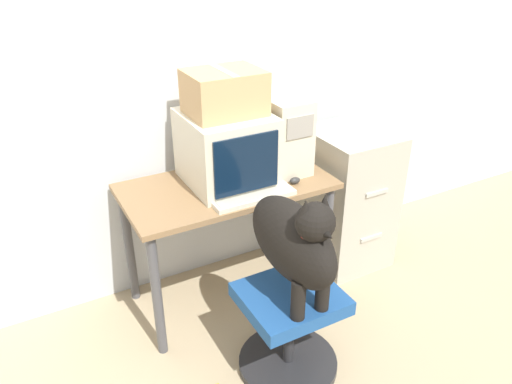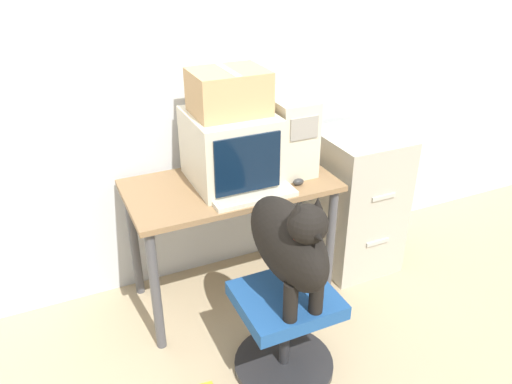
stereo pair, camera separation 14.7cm
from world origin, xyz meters
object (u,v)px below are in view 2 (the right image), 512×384
object	(u,v)px
crt_monitor	(230,148)
pc_tower	(285,132)
keyboard	(253,195)
cardboard_box	(229,92)
filing_cabinet	(355,201)
dog	(290,242)
office_chair	(285,329)

from	to	relation	value
crt_monitor	pc_tower	distance (m)	0.34
crt_monitor	keyboard	bearing A→B (deg)	-83.16
pc_tower	cardboard_box	world-z (taller)	cardboard_box
crt_monitor	pc_tower	bearing A→B (deg)	6.89
filing_cabinet	keyboard	bearing A→B (deg)	-165.51
dog	filing_cabinet	distance (m)	1.10
pc_tower	office_chair	size ratio (longest dim) A/B	0.87
office_chair	cardboard_box	xyz separation A→B (m)	(0.01, 0.67, 0.98)
office_chair	cardboard_box	world-z (taller)	cardboard_box
office_chair	cardboard_box	size ratio (longest dim) A/B	1.34
crt_monitor	office_chair	size ratio (longest dim) A/B	0.94
keyboard	filing_cabinet	xyz separation A→B (m)	(0.79, 0.20, -0.32)
dog	cardboard_box	world-z (taller)	cardboard_box
pc_tower	dog	world-z (taller)	pc_tower
dog	filing_cabinet	world-z (taller)	dog
dog	office_chair	bearing A→B (deg)	90.00
pc_tower	dog	xyz separation A→B (m)	(-0.34, -0.72, -0.19)
pc_tower	office_chair	distance (m)	1.05
crt_monitor	cardboard_box	bearing A→B (deg)	90.00
dog	crt_monitor	bearing A→B (deg)	89.53
pc_tower	filing_cabinet	xyz separation A→B (m)	(0.48, -0.06, -0.51)
pc_tower	dog	distance (m)	0.82
filing_cabinet	cardboard_box	distance (m)	1.14
crt_monitor	dog	distance (m)	0.70
keyboard	pc_tower	bearing A→B (deg)	40.43
keyboard	dog	distance (m)	0.46
pc_tower	keyboard	world-z (taller)	pc_tower
dog	pc_tower	bearing A→B (deg)	64.50
crt_monitor	keyboard	distance (m)	0.29
filing_cabinet	office_chair	bearing A→B (deg)	-141.89
crt_monitor	cardboard_box	distance (m)	0.30
keyboard	office_chair	size ratio (longest dim) A/B	0.89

